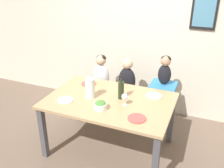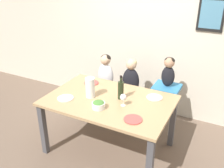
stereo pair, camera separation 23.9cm
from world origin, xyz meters
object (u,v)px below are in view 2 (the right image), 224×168
at_px(dinner_plate_front_right, 133,119).
at_px(person_baby_right, 169,70).
at_px(chair_right_highchair, 166,95).
at_px(wine_bottle, 121,90).
at_px(dinner_plate_back_left, 91,83).
at_px(dinner_plate_front_left, 65,98).
at_px(person_child_left, 106,71).
at_px(person_child_center, 131,76).
at_px(wine_glass_near, 123,98).
at_px(chair_far_center, 130,98).
at_px(paper_towel_roll, 90,88).
at_px(dinner_plate_back_right, 154,97).
at_px(chair_far_left, 106,92).
at_px(salad_bowl_large, 99,105).

bearing_deg(dinner_plate_front_right, person_baby_right, 86.45).
distance_m(chair_right_highchair, wine_bottle, 0.88).
distance_m(chair_right_highchair, dinner_plate_back_left, 1.10).
bearing_deg(dinner_plate_back_left, dinner_plate_front_left, -95.22).
bearing_deg(person_child_left, person_child_center, 0.00).
xyz_separation_m(person_child_left, person_baby_right, (1.00, 0.00, 0.21)).
bearing_deg(person_baby_right, wine_glass_near, -108.99).
xyz_separation_m(chair_far_center, wine_glass_near, (0.27, -0.86, 0.48)).
distance_m(person_child_center, paper_towel_roll, 0.88).
bearing_deg(person_child_center, dinner_plate_back_right, -42.88).
distance_m(chair_far_left, person_child_center, 0.57).
xyz_separation_m(chair_far_center, salad_bowl_large, (0.04, -1.05, 0.42)).
xyz_separation_m(person_child_left, wine_glass_near, (0.71, -0.86, 0.11)).
xyz_separation_m(person_child_center, wine_bottle, (0.17, -0.72, 0.13)).
height_order(salad_bowl_large, dinner_plate_front_left, salad_bowl_large).
xyz_separation_m(chair_far_left, dinner_plate_front_right, (0.94, -1.10, 0.38)).
relative_size(chair_far_left, chair_right_highchair, 0.64).
xyz_separation_m(chair_right_highchair, person_baby_right, (-0.00, 0.00, 0.40)).
bearing_deg(dinner_plate_back_right, person_baby_right, 87.34).
bearing_deg(salad_bowl_large, dinner_plate_front_left, 178.63).
relative_size(chair_far_center, wine_glass_near, 3.03).
bearing_deg(person_child_center, dinner_plate_back_left, -129.21).
distance_m(person_child_center, wine_bottle, 0.75).
height_order(wine_glass_near, dinner_plate_back_right, wine_glass_near).
relative_size(wine_glass_near, dinner_plate_back_right, 0.75).
relative_size(paper_towel_roll, dinner_plate_back_left, 1.27).
distance_m(wine_glass_near, dinner_plate_back_left, 0.77).
height_order(paper_towel_roll, salad_bowl_large, paper_towel_roll).
distance_m(chair_far_center, wine_glass_near, 1.02).
xyz_separation_m(person_child_left, wine_bottle, (0.61, -0.72, 0.13)).
xyz_separation_m(dinner_plate_back_left, dinner_plate_front_right, (0.90, -0.60, 0.00)).
bearing_deg(wine_bottle, chair_far_left, 130.24).
relative_size(person_child_center, wine_bottle, 1.84).
xyz_separation_m(chair_right_highchair, dinner_plate_back_right, (-0.02, -0.50, 0.20)).
xyz_separation_m(paper_towel_roll, wine_glass_near, (0.47, -0.01, -0.02)).
relative_size(paper_towel_roll, dinner_plate_back_right, 1.27).
bearing_deg(paper_towel_roll, wine_bottle, 19.90).
bearing_deg(person_child_center, person_child_left, 180.00).
bearing_deg(person_child_left, dinner_plate_back_right, -27.15).
bearing_deg(person_child_left, dinner_plate_front_left, -90.78).
xyz_separation_m(chair_right_highchair, person_child_center, (-0.56, 0.00, 0.19)).
bearing_deg(person_child_center, chair_right_highchair, -0.11).
distance_m(person_child_left, person_child_center, 0.44).
bearing_deg(salad_bowl_large, person_child_left, 114.42).
relative_size(chair_far_left, salad_bowl_large, 2.95).
xyz_separation_m(salad_bowl_large, dinner_plate_front_right, (0.46, -0.05, -0.04)).
bearing_deg(chair_right_highchair, wine_bottle, -119.12).
height_order(paper_towel_roll, wine_glass_near, paper_towel_roll).
bearing_deg(paper_towel_roll, chair_far_left, 105.89).
xyz_separation_m(wine_glass_near, salad_bowl_large, (-0.23, -0.19, -0.06)).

